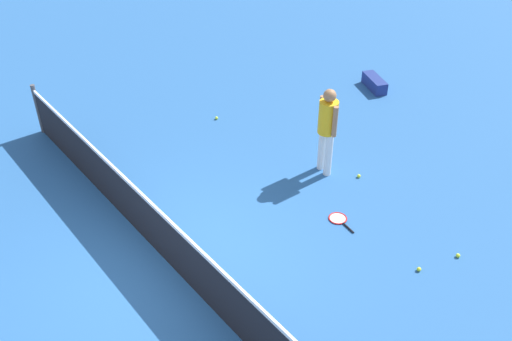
# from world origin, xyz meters

# --- Properties ---
(ground_plane) EXTENTS (40.00, 40.00, 0.00)m
(ground_plane) POSITION_xyz_m (0.00, 0.00, 0.00)
(ground_plane) COLOR #265693
(court_net) EXTENTS (10.09, 0.09, 1.07)m
(court_net) POSITION_xyz_m (0.00, 0.00, 0.50)
(court_net) COLOR #4C4C51
(court_net) RESTS_ON ground_plane
(player_near_side) EXTENTS (0.53, 0.40, 1.70)m
(player_near_side) POSITION_xyz_m (0.36, -3.54, 1.01)
(player_near_side) COLOR white
(player_near_side) RESTS_ON ground_plane
(tennis_racket_near_player) EXTENTS (0.60, 0.36, 0.03)m
(tennis_racket_near_player) POSITION_xyz_m (-0.81, -2.75, 0.01)
(tennis_racket_near_player) COLOR red
(tennis_racket_near_player) RESTS_ON ground_plane
(tennis_ball_by_net) EXTENTS (0.07, 0.07, 0.07)m
(tennis_ball_by_net) POSITION_xyz_m (-2.59, -3.54, 0.03)
(tennis_ball_by_net) COLOR #C6E033
(tennis_ball_by_net) RESTS_ON ground_plane
(tennis_ball_midcourt) EXTENTS (0.07, 0.07, 0.07)m
(tennis_ball_midcourt) POSITION_xyz_m (3.16, -3.08, 0.03)
(tennis_ball_midcourt) COLOR #C6E033
(tennis_ball_midcourt) RESTS_ON ground_plane
(tennis_ball_baseline) EXTENTS (0.07, 0.07, 0.07)m
(tennis_ball_baseline) POSITION_xyz_m (-0.20, -3.90, 0.03)
(tennis_ball_baseline) COLOR #C6E033
(tennis_ball_baseline) RESTS_ON ground_plane
(tennis_ball_stray_left) EXTENTS (0.07, 0.07, 0.07)m
(tennis_ball_stray_left) POSITION_xyz_m (-2.40, -2.84, 0.03)
(tennis_ball_stray_left) COLOR #C6E033
(tennis_ball_stray_left) RESTS_ON ground_plane
(equipment_bag) EXTENTS (0.85, 0.56, 0.28)m
(equipment_bag) POSITION_xyz_m (2.05, -6.80, 0.14)
(equipment_bag) COLOR navy
(equipment_bag) RESTS_ON ground_plane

